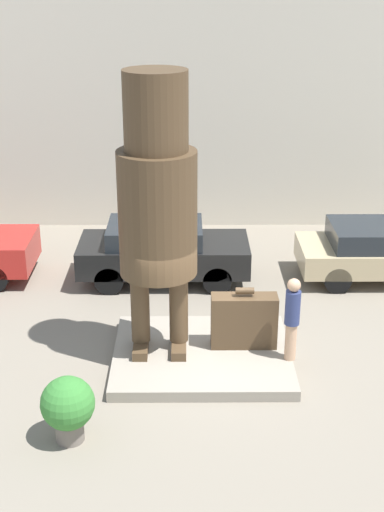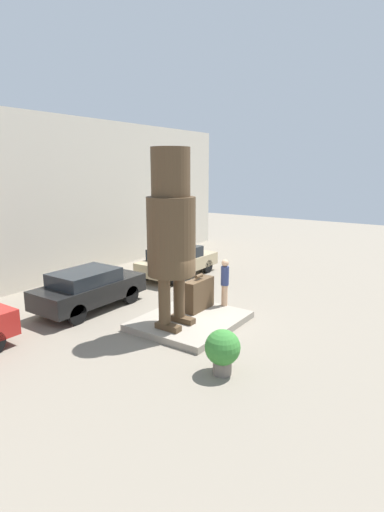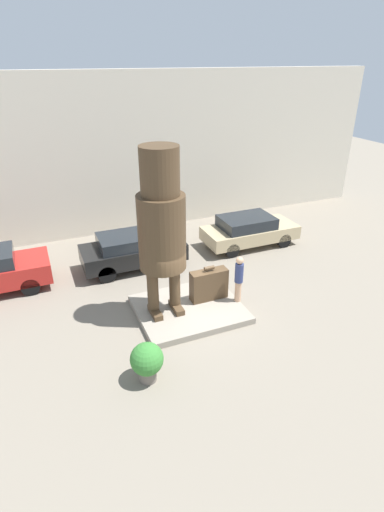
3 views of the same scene
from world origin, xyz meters
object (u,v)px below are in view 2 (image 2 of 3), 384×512
object	(u,v)px
statue_figure	(171,225)
parked_car_black	(89,288)
giant_suitcase	(199,294)
planter_pot	(223,349)
parked_car_tan	(177,261)
tourist	(225,280)

from	to	relation	value
statue_figure	parked_car_black	world-z (taller)	statue_figure
giant_suitcase	parked_car_black	xyz separation A→B (m)	(-1.81, 3.78, 0.04)
giant_suitcase	parked_car_black	bearing A→B (deg)	115.59
statue_figure	planter_pot	xyz separation A→B (m)	(-1.46, -2.74, -2.83)
parked_car_black	parked_car_tan	bearing A→B (deg)	0.65
tourist	planter_pot	bearing A→B (deg)	-150.61
giant_suitcase	planter_pot	distance (m)	4.27
parked_car_tan	statue_figure	bearing A→B (deg)	-144.80
giant_suitcase	tourist	bearing A→B (deg)	-31.59
statue_figure	parked_car_tan	bearing A→B (deg)	35.20
statue_figure	parked_car_black	distance (m)	4.72
statue_figure	tourist	xyz separation A→B (m)	(2.62, -0.45, -2.33)
giant_suitcase	parked_car_black	world-z (taller)	giant_suitcase
parked_car_black	tourist	bearing A→B (deg)	-58.00
giant_suitcase	tourist	xyz separation A→B (m)	(0.90, -0.55, 0.39)
statue_figure	giant_suitcase	distance (m)	3.23
parked_car_black	planter_pot	world-z (taller)	parked_car_black
giant_suitcase	statue_figure	bearing A→B (deg)	-176.55
tourist	parked_car_black	world-z (taller)	tourist
tourist	giant_suitcase	bearing A→B (deg)	148.41
parked_car_black	planter_pot	size ratio (longest dim) A/B	3.56
statue_figure	planter_pot	world-z (taller)	statue_figure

